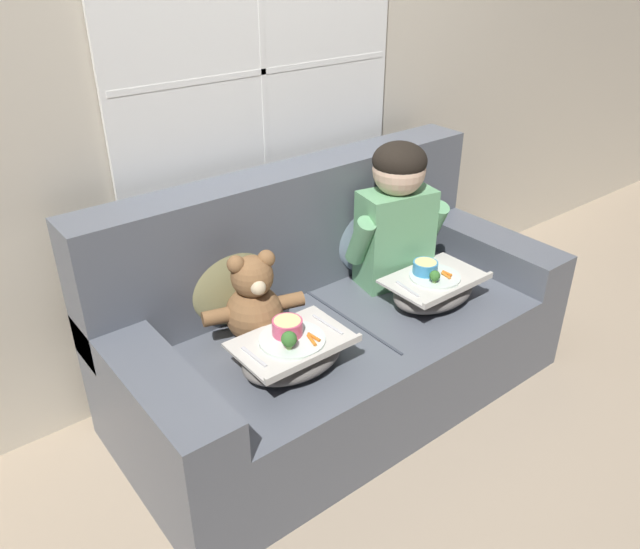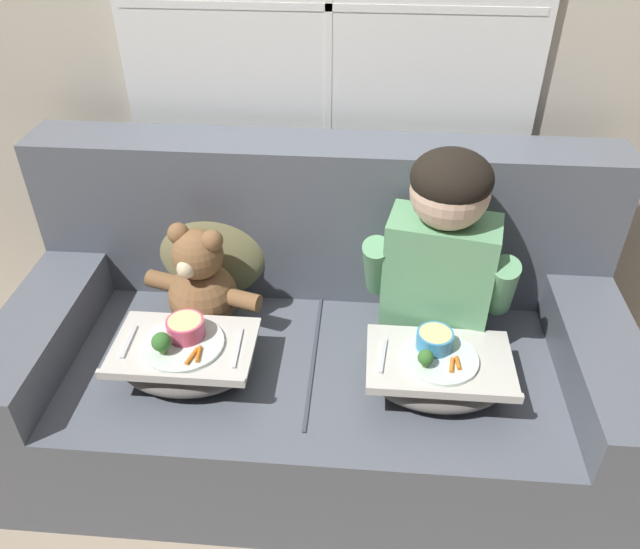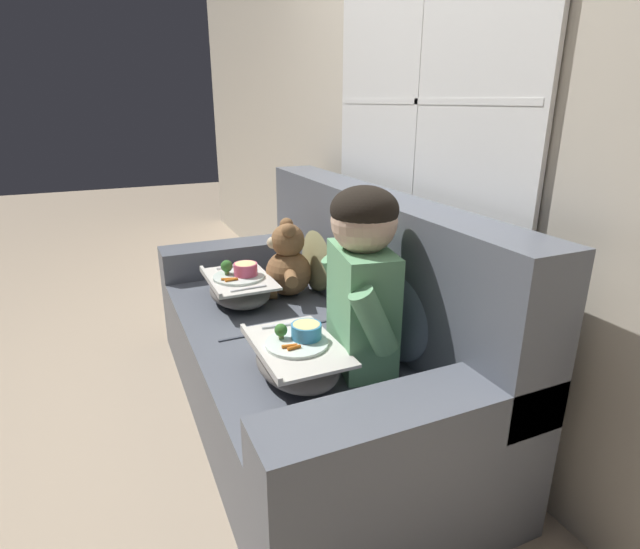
% 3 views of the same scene
% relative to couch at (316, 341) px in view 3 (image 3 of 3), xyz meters
% --- Properties ---
extents(ground_plane, '(14.00, 14.00, 0.00)m').
position_rel_couch_xyz_m(ground_plane, '(0.00, -0.08, -0.34)').
color(ground_plane, tan).
extents(wall_back_with_window, '(8.00, 0.08, 2.60)m').
position_rel_couch_xyz_m(wall_back_with_window, '(0.00, 0.51, 0.96)').
color(wall_back_with_window, beige).
rests_on(wall_back_with_window, ground_plane).
extents(couch, '(1.98, 0.94, 1.00)m').
position_rel_couch_xyz_m(couch, '(0.00, 0.00, 0.00)').
color(couch, '#565B66').
rests_on(couch, ground_plane).
extents(throw_pillow_behind_child, '(0.43, 0.21, 0.45)m').
position_rel_couch_xyz_m(throw_pillow_behind_child, '(0.39, 0.20, 0.29)').
color(throw_pillow_behind_child, slate).
rests_on(throw_pillow_behind_child, couch).
extents(throw_pillow_behind_teddy, '(0.40, 0.19, 0.42)m').
position_rel_couch_xyz_m(throw_pillow_behind_teddy, '(-0.39, 0.20, 0.29)').
color(throw_pillow_behind_teddy, '#898456').
rests_on(throw_pillow_behind_teddy, couch).
extents(child_figure, '(0.50, 0.27, 0.67)m').
position_rel_couch_xyz_m(child_figure, '(0.38, 0.01, 0.46)').
color(child_figure, '#66A370').
rests_on(child_figure, couch).
extents(teddy_bear, '(0.42, 0.30, 0.39)m').
position_rel_couch_xyz_m(teddy_bear, '(-0.39, 0.01, 0.25)').
color(teddy_bear, brown).
rests_on(teddy_bear, couch).
extents(lap_tray_child, '(0.43, 0.29, 0.19)m').
position_rel_couch_xyz_m(lap_tray_child, '(0.38, -0.24, 0.16)').
color(lap_tray_child, slate).
rests_on(lap_tray_child, child_figure).
extents(lap_tray_teddy, '(0.43, 0.30, 0.21)m').
position_rel_couch_xyz_m(lap_tray_teddy, '(-0.39, -0.24, 0.16)').
color(lap_tray_teddy, slate).
rests_on(lap_tray_teddy, teddy_bear).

